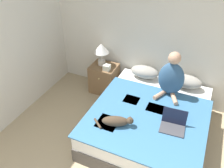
% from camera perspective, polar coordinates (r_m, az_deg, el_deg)
% --- Properties ---
extents(wall_back, '(5.27, 0.05, 2.55)m').
position_cam_1_polar(wall_back, '(4.27, 12.88, 11.15)').
color(wall_back, beige).
rests_on(wall_back, ground_plane).
extents(bed, '(1.73, 2.03, 0.52)m').
position_cam_1_polar(bed, '(3.92, 8.94, -8.90)').
color(bed, '#4C4742').
rests_on(bed, ground_plane).
extents(pillow_near, '(0.52, 0.30, 0.21)m').
position_cam_1_polar(pillow_near, '(4.41, 7.85, 2.92)').
color(pillow_near, gray).
rests_on(pillow_near, bed).
extents(pillow_far, '(0.52, 0.30, 0.21)m').
position_cam_1_polar(pillow_far, '(4.31, 17.46, 0.61)').
color(pillow_far, gray).
rests_on(pillow_far, bed).
extents(person_sitting, '(0.42, 0.41, 0.77)m').
position_cam_1_polar(person_sitting, '(3.94, 14.09, 1.60)').
color(person_sitting, '#33567A').
rests_on(person_sitting, bed).
extents(cat_tabby, '(0.57, 0.31, 0.16)m').
position_cam_1_polar(cat_tabby, '(3.39, 1.12, -8.92)').
color(cat_tabby, '#473828').
rests_on(cat_tabby, bed).
extents(laptop_open, '(0.36, 0.31, 0.25)m').
position_cam_1_polar(laptop_open, '(3.48, 14.45, -9.44)').
color(laptop_open, '#424247').
rests_on(laptop_open, bed).
extents(nightstand, '(0.51, 0.46, 0.58)m').
position_cam_1_polar(nightstand, '(4.80, -1.91, 1.40)').
color(nightstand, brown).
rests_on(nightstand, ground_plane).
extents(table_lamp, '(0.30, 0.30, 0.45)m').
position_cam_1_polar(table_lamp, '(4.54, -2.58, 8.23)').
color(table_lamp, beige).
rests_on(table_lamp, nightstand).
extents(tissue_box, '(0.12, 0.12, 0.14)m').
position_cam_1_polar(tissue_box, '(4.48, -1.28, 4.02)').
color(tissue_box, beige).
rests_on(tissue_box, nightstand).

